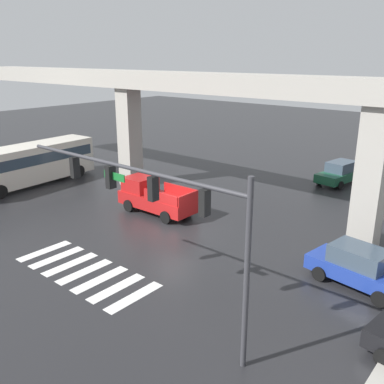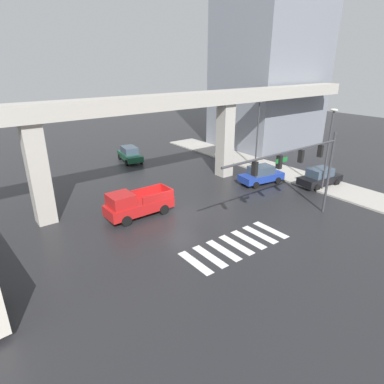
{
  "view_description": "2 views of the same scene",
  "coord_description": "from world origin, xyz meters",
  "px_view_note": "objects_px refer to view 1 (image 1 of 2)",
  "views": [
    {
      "loc": [
        14.74,
        -15.91,
        9.3
      ],
      "look_at": [
        1.82,
        -0.58,
        2.85
      ],
      "focal_mm": 39.57,
      "sensor_mm": 36.0,
      "label": 1
    },
    {
      "loc": [
        -13.16,
        -18.66,
        10.83
      ],
      "look_at": [
        0.72,
        -0.36,
        1.67
      ],
      "focal_mm": 30.62,
      "sensor_mm": 36.0,
      "label": 2
    }
  ],
  "objects_px": {
    "sedan_blue": "(359,267)",
    "traffic_signal_mast": "(156,201)",
    "pickup_truck": "(154,197)",
    "city_bus": "(26,163)",
    "sedan_dark_green": "(340,173)"
  },
  "relations": [
    {
      "from": "traffic_signal_mast",
      "to": "city_bus",
      "type": "bearing_deg",
      "value": 163.05
    },
    {
      "from": "sedan_blue",
      "to": "traffic_signal_mast",
      "type": "height_order",
      "value": "traffic_signal_mast"
    },
    {
      "from": "city_bus",
      "to": "sedan_blue",
      "type": "xyz_separation_m",
      "value": [
        24.28,
        1.28,
        -0.87
      ]
    },
    {
      "from": "city_bus",
      "to": "sedan_blue",
      "type": "bearing_deg",
      "value": 3.01
    },
    {
      "from": "sedan_blue",
      "to": "traffic_signal_mast",
      "type": "distance_m",
      "value": 9.43
    },
    {
      "from": "sedan_dark_green",
      "to": "sedan_blue",
      "type": "distance_m",
      "value": 15.67
    },
    {
      "from": "pickup_truck",
      "to": "sedan_dark_green",
      "type": "bearing_deg",
      "value": 64.5
    },
    {
      "from": "pickup_truck",
      "to": "sedan_blue",
      "type": "relative_size",
      "value": 1.14
    },
    {
      "from": "city_bus",
      "to": "traffic_signal_mast",
      "type": "distance_m",
      "value": 20.73
    },
    {
      "from": "pickup_truck",
      "to": "sedan_dark_green",
      "type": "xyz_separation_m",
      "value": [
        6.46,
        13.53,
        -0.14
      ]
    },
    {
      "from": "pickup_truck",
      "to": "city_bus",
      "type": "xyz_separation_m",
      "value": [
        -11.35,
        -2.0,
        0.73
      ]
    },
    {
      "from": "sedan_blue",
      "to": "pickup_truck",
      "type": "bearing_deg",
      "value": 176.78
    },
    {
      "from": "city_bus",
      "to": "traffic_signal_mast",
      "type": "bearing_deg",
      "value": -16.95
    },
    {
      "from": "pickup_truck",
      "to": "sedan_blue",
      "type": "bearing_deg",
      "value": -3.22
    },
    {
      "from": "city_bus",
      "to": "sedan_blue",
      "type": "distance_m",
      "value": 24.33
    }
  ]
}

